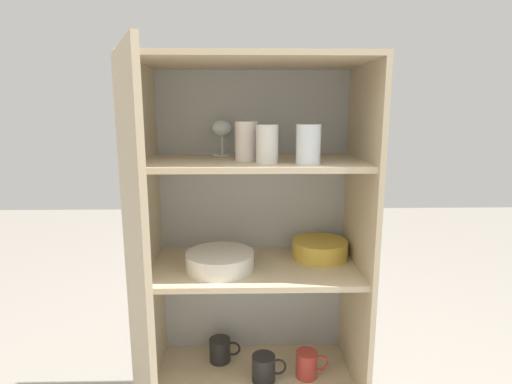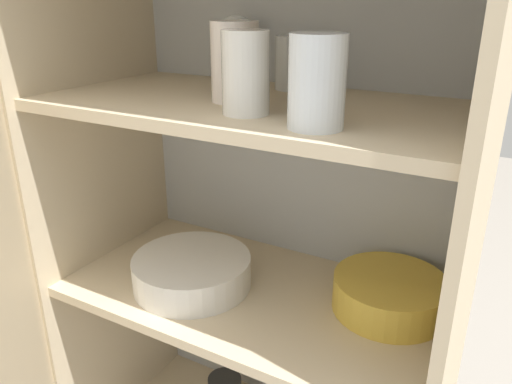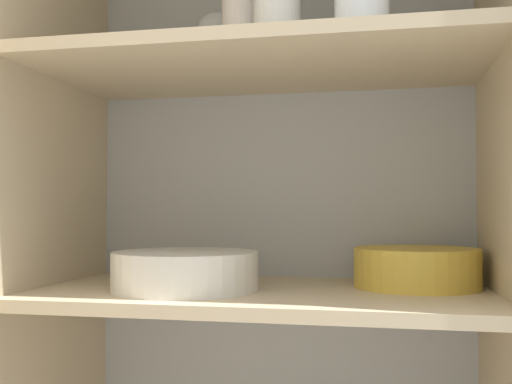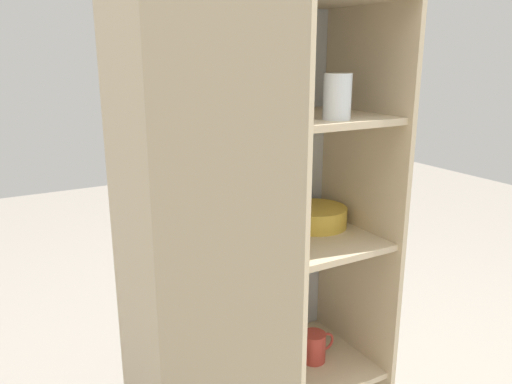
# 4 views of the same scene
# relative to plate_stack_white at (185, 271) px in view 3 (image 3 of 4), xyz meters

# --- Properties ---
(cupboard_back_panel) EXTENTS (0.78, 0.02, 1.43)m
(cupboard_back_panel) POSITION_rel_plate_stack_white_xyz_m (0.12, 0.24, -0.05)
(cupboard_back_panel) COLOR #B2B7BC
(cupboard_back_panel) RESTS_ON ground_plane
(cupboard_side_left) EXTENTS (0.02, 0.42, 1.43)m
(cupboard_side_left) POSITION_rel_plate_stack_white_xyz_m (-0.26, 0.04, -0.05)
(cupboard_side_left) COLOR #CCB793
(cupboard_side_left) RESTS_ON ground_plane
(cupboard_side_right) EXTENTS (0.02, 0.42, 1.43)m
(cupboard_side_right) POSITION_rel_plate_stack_white_xyz_m (0.50, 0.04, -0.05)
(cupboard_side_right) COLOR #CCB793
(cupboard_side_right) RESTS_ON ground_plane
(shelf_board_middle) EXTENTS (0.74, 0.39, 0.02)m
(shelf_board_middle) POSITION_rel_plate_stack_white_xyz_m (0.12, 0.04, -0.04)
(shelf_board_middle) COLOR beige
(shelf_board_upper) EXTENTS (0.74, 0.39, 0.02)m
(shelf_board_upper) POSITION_rel_plate_stack_white_xyz_m (0.12, 0.04, 0.34)
(shelf_board_upper) COLOR beige
(tumbler_glass_0) EXTENTS (0.08, 0.08, 0.13)m
(tumbler_glass_0) POSITION_rel_plate_stack_white_xyz_m (0.10, 0.02, 0.42)
(tumbler_glass_0) COLOR silver
(tumbler_glass_0) RESTS_ON shelf_board_upper
(tumbler_glass_2) EXTENTS (0.07, 0.07, 0.10)m
(tumbler_glass_2) POSITION_rel_plate_stack_white_xyz_m (0.13, 0.18, 0.40)
(tumbler_glass_2) COLOR white
(tumbler_glass_2) RESTS_ON shelf_board_upper
(tumbler_glass_3) EXTENTS (0.07, 0.07, 0.12)m
(tumbler_glass_3) POSITION_rel_plate_stack_white_xyz_m (0.16, -0.05, 0.41)
(tumbler_glass_3) COLOR white
(tumbler_glass_3) RESTS_ON shelf_board_upper
(wine_glass_0) EXTENTS (0.08, 0.08, 0.13)m
(wine_glass_0) POSITION_rel_plate_stack_white_xyz_m (0.00, 0.18, 0.45)
(wine_glass_0) COLOR white
(wine_glass_0) RESTS_ON shelf_board_upper
(plate_stack_white) EXTENTS (0.24, 0.24, 0.06)m
(plate_stack_white) POSITION_rel_plate_stack_white_xyz_m (0.00, 0.00, 0.00)
(plate_stack_white) COLOR silver
(plate_stack_white) RESTS_ON shelf_board_middle
(mixing_bowl_large) EXTENTS (0.21, 0.21, 0.07)m
(mixing_bowl_large) POSITION_rel_plate_stack_white_xyz_m (0.37, 0.11, 0.00)
(mixing_bowl_large) COLOR gold
(mixing_bowl_large) RESTS_ON shelf_board_middle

